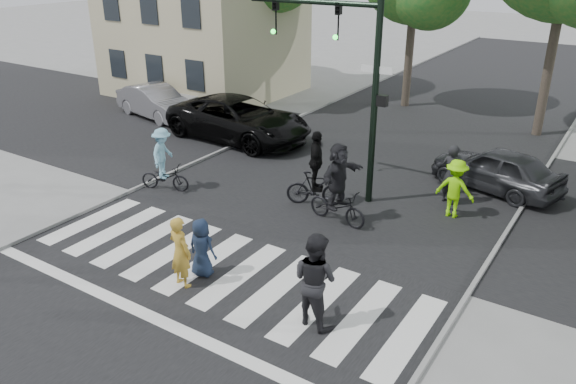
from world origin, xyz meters
name	(u,v)px	position (x,y,z in m)	size (l,w,h in m)	color
ground	(193,289)	(0.00, 0.00, 0.00)	(120.00, 120.00, 0.00)	gray
road_stem	(312,206)	(0.00, 5.00, 0.01)	(10.00, 70.00, 0.01)	black
road_cross	(359,173)	(0.00, 8.00, 0.01)	(70.00, 10.00, 0.01)	black
curb_left	(179,169)	(-5.05, 5.00, 0.05)	(0.10, 70.00, 0.10)	gray
curb_right	(493,253)	(5.05, 5.00, 0.05)	(0.10, 70.00, 0.10)	gray
crosswalk	(213,275)	(0.00, 0.66, 0.01)	(10.00, 3.85, 0.01)	silver
traffic_signal	(348,62)	(0.35, 6.20, 3.90)	(4.45, 0.29, 6.00)	black
house	(203,13)	(-11.49, 13.98, 3.80)	(8.40, 8.10, 8.82)	beige
pedestrian_woman	(180,252)	(-0.30, 0.02, 0.82)	(0.59, 0.39, 1.63)	#B8902E
pedestrian_child	(202,248)	(-0.20, 0.58, 0.69)	(0.67, 0.44, 1.37)	#172339
pedestrian_adult	(315,280)	(2.78, 0.43, 0.97)	(0.95, 0.74, 1.95)	black
cyclist_left	(164,164)	(-4.31, 3.62, 0.84)	(1.61, 1.12, 1.93)	black
cyclist_mid	(316,175)	(0.02, 5.18, 0.89)	(1.70, 1.14, 2.17)	black
cyclist_right	(338,188)	(1.07, 4.53, 0.99)	(1.81, 1.68, 2.21)	black
car_suv	(239,119)	(-5.40, 8.70, 0.80)	(2.65, 5.74, 1.60)	black
car_silver	(156,102)	(-10.23, 9.17, 0.68)	(1.45, 4.15, 1.37)	#959499
car_grey	(497,169)	(4.01, 9.05, 0.66)	(1.56, 3.89, 1.32)	#2D2E32
bystander_hivis	(455,189)	(3.54, 6.55, 0.82)	(1.05, 0.61, 1.63)	#83ED06
bystander_dark	(452,174)	(3.17, 7.36, 0.87)	(0.64, 0.42, 1.75)	black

